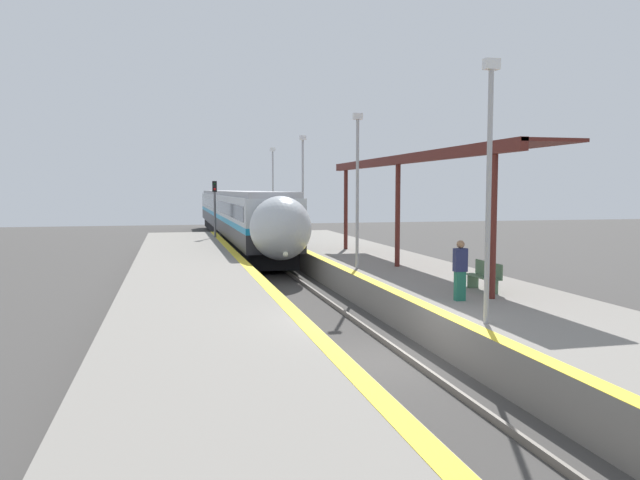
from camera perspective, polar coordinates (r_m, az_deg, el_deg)
name	(u,v)px	position (r m, az deg, el deg)	size (l,w,h in m)	color
ground_plane	(378,362)	(15.30, 5.32, -11.01)	(120.00, 120.00, 0.00)	#423F3D
rail_left	(349,360)	(15.07, 2.68, -10.94)	(0.08, 90.00, 0.15)	slate
rail_right	(406,357)	(15.52, 7.88, -10.52)	(0.08, 90.00, 0.15)	slate
train	(236,214)	(47.65, -7.72, 2.41)	(2.90, 42.84, 4.00)	black
platform_right	(534,331)	(16.96, 18.99, -7.89)	(5.17, 64.00, 1.04)	gray
platform_left	(210,350)	(14.42, -10.06, -9.91)	(4.76, 64.00, 1.04)	gray
platform_bench	(485,275)	(19.67, 14.85, -3.15)	(0.44, 1.62, 0.89)	#4C6B4C
person_waiting	(460,269)	(17.72, 12.69, -2.65)	(0.36, 0.22, 1.69)	#1E604C
railway_signal	(215,209)	(40.76, -9.59, 2.77)	(0.28, 0.28, 4.66)	#59595E
lamppost_near	(489,176)	(14.74, 15.20, 5.70)	(0.36, 0.20, 6.01)	#9E9EA3
lamppost_mid	(357,181)	(24.28, 3.44, 5.38)	(0.36, 0.20, 6.01)	#9E9EA3
lamppost_far	(303,184)	(34.26, -1.59, 5.18)	(0.36, 0.20, 6.01)	#9E9EA3
lamppost_farthest	(273,185)	(44.38, -4.34, 5.05)	(0.36, 0.20, 6.01)	#9E9EA3
station_canopy	(412,163)	(25.28, 8.39, 6.99)	(2.02, 18.18, 4.44)	#511E19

